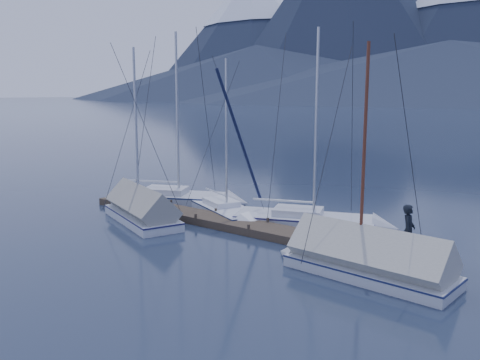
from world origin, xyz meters
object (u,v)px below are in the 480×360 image
sailboat_open_mid (231,214)px  sailboat_covered_near (356,262)px  sailboat_covered_far (138,211)px  sailboat_open_right (325,223)px  person (408,231)px  sailboat_open_left (188,200)px

sailboat_open_mid → sailboat_covered_near: bearing=-23.0°
sailboat_open_mid → sailboat_covered_far: 4.41m
sailboat_open_right → person: size_ratio=5.23×
sailboat_covered_far → person: (12.33, 1.47, 0.83)m
sailboat_open_left → sailboat_open_mid: bearing=-15.4°
sailboat_open_right → person: 5.64m
sailboat_open_left → sailboat_covered_near: sailboat_open_left is taller
sailboat_open_mid → sailboat_covered_far: size_ratio=0.95×
person → sailboat_open_left: bearing=67.2°
sailboat_open_left → sailboat_covered_near: 12.79m
sailboat_open_right → sailboat_covered_near: 5.97m
sailboat_open_left → sailboat_covered_far: 4.20m
sailboat_open_left → sailboat_covered_near: (11.97, -4.51, 0.24)m
sailboat_covered_near → person: (1.05, 1.84, 0.84)m
sailboat_open_left → sailboat_open_right: bearing=1.2°
sailboat_open_mid → person: bearing=-10.0°
sailboat_covered_far → person: size_ratio=4.78×
sailboat_covered_near → sailboat_covered_far: sailboat_covered_far is taller
sailboat_open_mid → sailboat_covered_near: sailboat_open_mid is taller
sailboat_open_right → sailboat_covered_far: bearing=-150.4°
sailboat_open_right → sailboat_covered_near: sailboat_open_right is taller
sailboat_open_right → sailboat_covered_near: bearing=-51.7°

